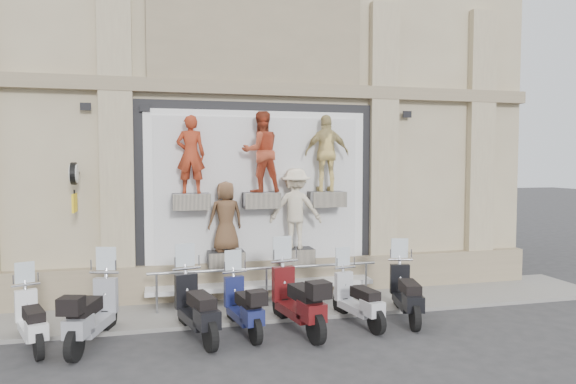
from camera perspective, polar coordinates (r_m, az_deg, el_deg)
name	(u,v)px	position (r m, az deg, el deg)	size (l,w,h in m)	color
ground	(289,340)	(9.53, 0.12, -16.17)	(90.00, 90.00, 0.00)	#303032
sidewalk	(266,306)	(11.47, -2.49, -12.55)	(16.00, 2.20, 0.08)	gray
building	(233,69)	(16.11, -6.11, 13.42)	(14.00, 8.60, 12.00)	#BBAE89
shop_vitrine	(266,194)	(11.70, -2.50, -0.26)	(5.60, 1.03, 4.30)	black
guard_rail	(267,288)	(11.27, -2.40, -10.61)	(5.06, 0.10, 0.93)	#9EA0A5
clock_sign_bracket	(74,181)	(11.32, -22.67, 1.16)	(0.10, 0.80, 1.02)	black
scooter_b	(31,308)	(9.95, -26.66, -11.46)	(0.50, 1.73, 1.41)	white
scooter_c	(92,300)	(9.67, -20.91, -11.10)	(0.58, 1.99, 1.62)	gray
scooter_d	(196,294)	(9.54, -10.17, -11.07)	(0.59, 2.01, 1.64)	black
scooter_e	(243,294)	(9.73, -5.02, -11.25)	(0.53, 1.81, 1.47)	#161D50
scooter_f	(297,286)	(9.76, 1.02, -10.45)	(0.61, 2.11, 1.71)	#4D0D0F
scooter_g	(358,288)	(10.27, 7.76, -10.55)	(0.52, 1.78, 1.44)	#B6B7BD
scooter_h	(406,281)	(10.75, 13.02, -9.65)	(0.56, 1.92, 1.56)	black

